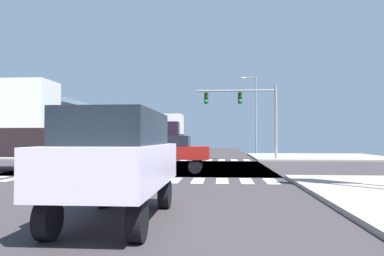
% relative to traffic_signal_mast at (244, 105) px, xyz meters
% --- Properties ---
extents(ground, '(90.00, 90.00, 0.05)m').
position_rel_traffic_signal_mast_xyz_m(ground, '(-6.07, -7.66, -4.48)').
color(ground, '#342F32').
extents(sidewalk_corner_ne, '(12.00, 12.00, 0.14)m').
position_rel_traffic_signal_mast_xyz_m(sidewalk_corner_ne, '(6.93, 4.34, -4.39)').
color(sidewalk_corner_ne, gray).
rests_on(sidewalk_corner_ne, ground).
extents(sidewalk_corner_nw, '(12.00, 12.00, 0.14)m').
position_rel_traffic_signal_mast_xyz_m(sidewalk_corner_nw, '(-19.07, 4.34, -4.39)').
color(sidewalk_corner_nw, gray).
rests_on(sidewalk_corner_nw, ground).
extents(crosswalk_near, '(13.50, 2.00, 0.01)m').
position_rel_traffic_signal_mast_xyz_m(crosswalk_near, '(-6.32, -14.96, -4.45)').
color(crosswalk_near, silver).
rests_on(crosswalk_near, ground).
extents(crosswalk_far, '(13.50, 2.00, 0.01)m').
position_rel_traffic_signal_mast_xyz_m(crosswalk_far, '(-6.32, -0.36, -4.45)').
color(crosswalk_far, silver).
rests_on(crosswalk_far, ground).
extents(traffic_signal_mast, '(6.48, 0.55, 6.03)m').
position_rel_traffic_signal_mast_xyz_m(traffic_signal_mast, '(0.00, 0.00, 0.00)').
color(traffic_signal_mast, gray).
rests_on(traffic_signal_mast, ground).
extents(street_lamp, '(1.78, 0.32, 8.71)m').
position_rel_traffic_signal_mast_xyz_m(street_lamp, '(1.85, 11.97, 0.70)').
color(street_lamp, gray).
rests_on(street_lamp, ground).
extents(bank_building, '(17.43, 10.24, 5.24)m').
position_rel_traffic_signal_mast_xyz_m(bank_building, '(-23.03, 4.91, -1.83)').
color(bank_building, gray).
rests_on(bank_building, ground).
extents(sedan_nearside_1, '(4.30, 1.80, 1.88)m').
position_rel_traffic_signal_mast_xyz_m(sedan_nearside_1, '(-4.62, -11.16, -3.34)').
color(sedan_nearside_1, black).
rests_on(sedan_nearside_1, ground).
extents(suv_crossing_1, '(1.96, 4.60, 2.34)m').
position_rel_traffic_signal_mast_xyz_m(suv_crossing_1, '(-11.07, 24.22, -3.06)').
color(suv_crossing_1, black).
rests_on(suv_crossing_1, ground).
extents(pickup_queued_1, '(2.00, 5.10, 2.35)m').
position_rel_traffic_signal_mast_xyz_m(pickup_queued_1, '(-11.07, 13.21, -3.16)').
color(pickup_queued_1, black).
rests_on(pickup_queued_1, ground).
extents(suv_leading_2, '(1.96, 4.60, 2.34)m').
position_rel_traffic_signal_mast_xyz_m(suv_leading_2, '(-4.07, -22.68, -3.06)').
color(suv_leading_2, black).
rests_on(suv_leading_2, ground).
extents(suv_trailing_3, '(1.96, 4.60, 2.34)m').
position_rel_traffic_signal_mast_xyz_m(suv_trailing_3, '(-11.07, 30.87, -3.06)').
color(suv_trailing_3, black).
rests_on(suv_trailing_3, ground).
extents(box_truck_middle_1, '(2.40, 7.20, 4.85)m').
position_rel_traffic_signal_mast_xyz_m(box_truck_middle_1, '(-8.07, 17.25, -1.89)').
color(box_truck_middle_1, black).
rests_on(box_truck_middle_1, ground).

